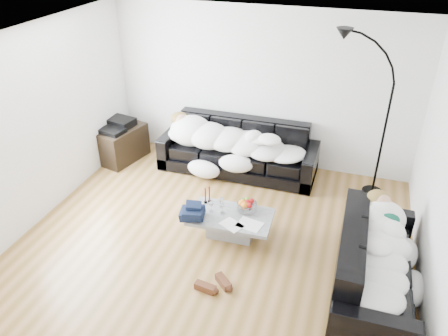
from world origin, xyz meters
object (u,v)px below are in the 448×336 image
(candle_left, at_px, (205,196))
(candle_right, at_px, (209,195))
(shoes, at_px, (214,284))
(wine_glass_c, at_px, (223,208))
(fruit_bowl, at_px, (247,204))
(stereo, at_px, (118,124))
(sofa_right, at_px, (377,263))
(wine_glass_b, at_px, (211,206))
(sleeper_back, at_px, (237,137))
(sofa_back, at_px, (238,148))
(floor_lamp, at_px, (385,129))
(av_cabinet, at_px, (121,143))
(wine_glass_a, at_px, (221,202))
(coffee_table, at_px, (231,225))
(sleeper_right, at_px, (380,247))

(candle_left, relative_size, candle_right, 0.98)
(shoes, bearing_deg, wine_glass_c, 122.22)
(fruit_bowl, height_order, stereo, stereo)
(sofa_right, relative_size, wine_glass_b, 12.44)
(sleeper_back, relative_size, wine_glass_b, 13.67)
(sofa_back, xyz_separation_m, candle_left, (-0.02, -1.51, 0.01))
(sofa_back, xyz_separation_m, wine_glass_c, (0.28, -1.66, -0.01))
(wine_glass_c, bearing_deg, sofa_back, 99.54)
(sofa_back, relative_size, sofa_right, 1.30)
(sofa_right, bearing_deg, stereo, 66.27)
(sofa_right, relative_size, stereo, 4.49)
(wine_glass_c, bearing_deg, candle_left, 152.88)
(sofa_back, bearing_deg, floor_lamp, -0.03)
(fruit_bowl, distance_m, floor_lamp, 2.30)
(sofa_right, distance_m, sleeper_back, 3.06)
(shoes, relative_size, av_cabinet, 0.50)
(stereo, bearing_deg, wine_glass_a, -18.71)
(stereo, bearing_deg, coffee_table, -19.38)
(sofa_right, distance_m, wine_glass_b, 2.16)
(fruit_bowl, bearing_deg, stereo, 154.57)
(sleeper_right, relative_size, wine_glass_c, 9.43)
(wine_glass_c, distance_m, shoes, 1.09)
(stereo, bearing_deg, sleeper_right, -12.81)
(coffee_table, relative_size, wine_glass_c, 6.03)
(coffee_table, distance_m, candle_left, 0.53)
(candle_right, bearing_deg, av_cabinet, 149.47)
(sofa_back, bearing_deg, sofa_right, -43.56)
(sofa_right, relative_size, sleeper_right, 1.17)
(fruit_bowl, height_order, wine_glass_c, wine_glass_c)
(fruit_bowl, xyz_separation_m, floor_lamp, (1.62, 1.48, 0.68))
(av_cabinet, height_order, stereo, stereo)
(candle_left, relative_size, shoes, 0.55)
(coffee_table, bearing_deg, candle_left, 158.40)
(wine_glass_c, relative_size, av_cabinet, 0.21)
(sofa_back, xyz_separation_m, candle_right, (0.03, -1.47, 0.02))
(sofa_back, bearing_deg, stereo, -173.54)
(candle_right, xyz_separation_m, shoes, (0.48, -1.20, -0.39))
(sleeper_right, height_order, wine_glass_c, sleeper_right)
(sleeper_right, relative_size, coffee_table, 1.56)
(sofa_right, relative_size, wine_glass_a, 12.77)
(sleeper_back, height_order, stereo, sleeper_back)
(candle_right, bearing_deg, sleeper_right, -16.55)
(candle_right, bearing_deg, coffee_table, -28.92)
(sofa_right, bearing_deg, coffee_table, 76.22)
(wine_glass_b, xyz_separation_m, candle_left, (-0.14, 0.16, 0.04))
(sofa_right, xyz_separation_m, shoes, (-1.73, -0.54, -0.35))
(candle_right, bearing_deg, wine_glass_b, -63.60)
(wine_glass_b, relative_size, stereo, 0.36)
(sofa_back, height_order, wine_glass_c, sofa_back)
(sleeper_right, height_order, candle_right, sleeper_right)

